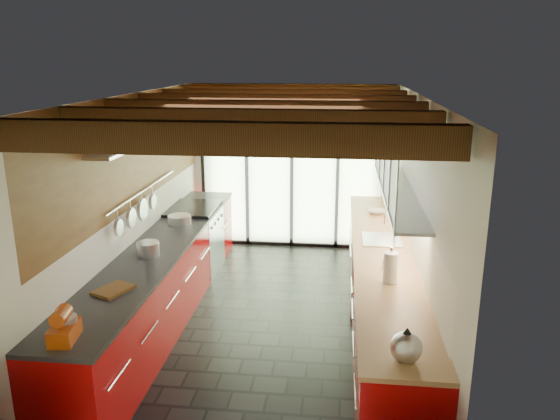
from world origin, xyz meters
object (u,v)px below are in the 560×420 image
object	(u,v)px
stand_mixer	(64,327)
paper_towel	(391,268)
kettle	(406,345)
soap_bottle	(387,261)
bowl	(376,212)

from	to	relation	value
stand_mixer	paper_towel	xyz separation A→B (m)	(2.54, 1.38, 0.04)
kettle	soap_bottle	xyz separation A→B (m)	(0.00, 1.75, -0.03)
stand_mixer	paper_towel	distance (m)	2.89
kettle	bowl	size ratio (longest dim) A/B	1.30
soap_bottle	kettle	bearing A→B (deg)	-90.00
kettle	soap_bottle	bearing A→B (deg)	90.00
soap_bottle	bowl	world-z (taller)	soap_bottle
stand_mixer	bowl	xyz separation A→B (m)	(2.54, 3.77, -0.08)
stand_mixer	soap_bottle	bearing A→B (deg)	34.48
stand_mixer	soap_bottle	size ratio (longest dim) A/B	1.85
stand_mixer	paper_towel	size ratio (longest dim) A/B	0.90
soap_bottle	bowl	size ratio (longest dim) A/B	0.76
soap_bottle	bowl	distance (m)	2.03
stand_mixer	bowl	distance (m)	4.55
paper_towel	soap_bottle	world-z (taller)	paper_towel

